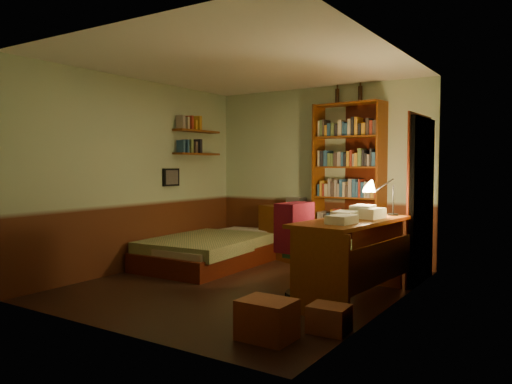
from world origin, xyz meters
The scene contains 24 objects.
floor centered at (0.00, 0.00, -0.01)m, with size 3.50×4.00×0.02m, color black.
ceiling centered at (0.00, 0.00, 2.61)m, with size 3.50×4.00×0.02m, color silver.
wall_back centered at (0.00, 2.01, 1.30)m, with size 3.50×0.02×2.60m, color #A5BB96.
wall_left centered at (-1.76, 0.00, 1.30)m, with size 0.02×4.00×2.60m, color #A5BB96.
wall_right centered at (1.76, 0.00, 1.30)m, with size 0.02×4.00×2.60m, color #A5BB96.
wall_front centered at (0.00, -2.01, 1.30)m, with size 3.50×0.02×2.60m, color #A5BB96.
doorway centered at (1.72, 1.30, 1.00)m, with size 0.06×0.90×2.00m, color black.
door_trim centered at (1.69, 1.30, 1.00)m, with size 0.02×0.98×2.08m, color #431409.
bed centered at (-1.10, 0.87, 0.34)m, with size 1.24×2.31×0.69m, color #5D7143.
dresser centered at (-0.43, 1.77, 0.40)m, with size 0.90×0.45×0.80m, color #67310E.
mini_stereo centered at (-0.33, 1.89, 0.86)m, with size 0.25×0.20×0.14m, color #B2B2B7.
bookshelf centered at (0.54, 1.85, 1.16)m, with size 0.99×0.31×2.31m, color #67310E.
bottle_left centered at (0.31, 1.96, 2.43)m, with size 0.06×0.06×0.23m, color black.
bottle_right centered at (0.66, 1.96, 2.43)m, with size 0.06×0.06×0.24m, color black.
desk centered at (1.32, 0.08, 0.43)m, with size 0.66×1.59×0.85m, color #67310E.
paper_stack centered at (1.45, 0.31, 0.91)m, with size 0.21×0.28×0.11m, color silver.
desk_lamp centered at (1.54, 0.77, 1.19)m, with size 0.20×0.20×0.68m, color black.
office_chair centered at (0.90, -0.06, 0.44)m, with size 0.44×0.39×0.89m, color #275530.
red_jacket centered at (0.68, -0.01, 1.16)m, with size 0.25×0.45×0.53m, color maroon.
wall_shelf_lower centered at (-1.64, 1.10, 1.60)m, with size 0.20×0.90×0.03m, color #67310E.
wall_shelf_upper centered at (-1.64, 1.10, 1.95)m, with size 0.20×0.90×0.03m, color #67310E.
framed_picture centered at (-1.72, 0.60, 1.25)m, with size 0.04×0.32×0.26m, color black.
cardboard_box_a centered at (1.20, -1.43, 0.16)m, with size 0.44×0.35×0.33m, color #9E5A3C.
cardboard_box_b centered at (1.56, -1.00, 0.12)m, with size 0.33×0.27×0.23m, color #9E5A3C.
Camera 1 is at (3.33, -4.85, 1.43)m, focal length 35.00 mm.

